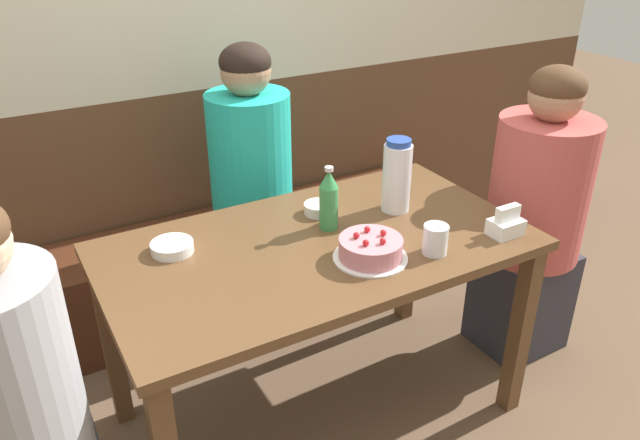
# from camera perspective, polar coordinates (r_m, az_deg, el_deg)

# --- Properties ---
(ground_plane) EXTENTS (12.00, 12.00, 0.00)m
(ground_plane) POSITION_cam_1_polar(r_m,az_deg,el_deg) (2.49, -0.17, -17.00)
(ground_plane) COLOR brown
(back_wall) EXTENTS (4.80, 0.04, 2.50)m
(back_wall) POSITION_cam_1_polar(r_m,az_deg,el_deg) (2.78, -11.43, 16.79)
(back_wall) COLOR brown
(back_wall) RESTS_ON ground_plane
(bench_seat) EXTENTS (2.19, 0.38, 0.43)m
(bench_seat) POSITION_cam_1_polar(r_m,az_deg,el_deg) (2.95, -8.16, -3.92)
(bench_seat) COLOR #472314
(bench_seat) RESTS_ON ground_plane
(dining_table) EXTENTS (1.39, 0.77, 0.74)m
(dining_table) POSITION_cam_1_polar(r_m,az_deg,el_deg) (2.09, -0.19, -4.33)
(dining_table) COLOR brown
(dining_table) RESTS_ON ground_plane
(birthday_cake) EXTENTS (0.24, 0.24, 0.09)m
(birthday_cake) POSITION_cam_1_polar(r_m,az_deg,el_deg) (1.94, 4.65, -2.65)
(birthday_cake) COLOR white
(birthday_cake) RESTS_ON dining_table
(water_pitcher) EXTENTS (0.10, 0.10, 0.27)m
(water_pitcher) POSITION_cam_1_polar(r_m,az_deg,el_deg) (2.21, 7.03, 4.02)
(water_pitcher) COLOR white
(water_pitcher) RESTS_ON dining_table
(soju_bottle) EXTENTS (0.06, 0.06, 0.22)m
(soju_bottle) POSITION_cam_1_polar(r_m,az_deg,el_deg) (2.08, 0.81, 1.90)
(soju_bottle) COLOR #388E4C
(soju_bottle) RESTS_ON dining_table
(napkin_holder) EXTENTS (0.11, 0.08, 0.11)m
(napkin_holder) POSITION_cam_1_polar(r_m,az_deg,el_deg) (2.16, 16.64, -0.39)
(napkin_holder) COLOR white
(napkin_holder) RESTS_ON dining_table
(bowl_soup_white) EXTENTS (0.11, 0.11, 0.04)m
(bowl_soup_white) POSITION_cam_1_polar(r_m,az_deg,el_deg) (2.21, -0.12, 1.06)
(bowl_soup_white) COLOR white
(bowl_soup_white) RESTS_ON dining_table
(bowl_rice_small) EXTENTS (0.14, 0.14, 0.03)m
(bowl_rice_small) POSITION_cam_1_polar(r_m,az_deg,el_deg) (2.03, -13.37, -2.43)
(bowl_rice_small) COLOR white
(bowl_rice_small) RESTS_ON dining_table
(glass_water_tall) EXTENTS (0.08, 0.08, 0.10)m
(glass_water_tall) POSITION_cam_1_polar(r_m,az_deg,el_deg) (1.99, 10.50, -1.76)
(glass_water_tall) COLOR silver
(glass_water_tall) RESTS_ON dining_table
(person_teal_shirt) EXTENTS (0.38, 0.38, 1.21)m
(person_teal_shirt) POSITION_cam_1_polar(r_m,az_deg,el_deg) (2.62, 19.00, 0.15)
(person_teal_shirt) COLOR #33333D
(person_teal_shirt) RESTS_ON ground_plane
(person_pale_blue_shirt) EXTENTS (0.34, 0.32, 1.21)m
(person_pale_blue_shirt) POSITION_cam_1_polar(r_m,az_deg,el_deg) (1.76, -25.55, -17.52)
(person_pale_blue_shirt) COLOR #33333D
(person_pale_blue_shirt) RESTS_ON ground_plane
(person_grey_tee) EXTENTS (0.34, 0.34, 1.26)m
(person_grey_tee) POSITION_cam_1_polar(r_m,az_deg,el_deg) (2.63, -6.18, 1.85)
(person_grey_tee) COLOR #33333D
(person_grey_tee) RESTS_ON ground_plane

